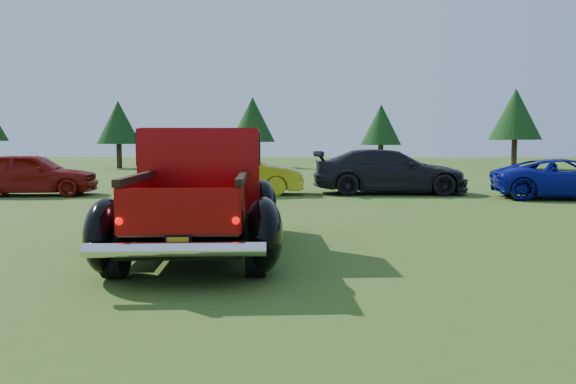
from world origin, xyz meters
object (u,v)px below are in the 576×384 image
(pickup_truck, at_px, (203,191))
(show_car_blue, at_px, (568,179))
(tree_west, at_px, (118,123))
(show_car_grey, at_px, (389,171))
(tree_mid_left, at_px, (253,120))
(show_car_yellow, at_px, (241,174))
(tree_east, at_px, (515,114))
(tree_mid_right, at_px, (381,125))
(show_car_red, at_px, (32,174))

(pickup_truck, distance_m, show_car_blue, 12.89)
(tree_west, relative_size, show_car_grey, 0.88)
(show_car_grey, relative_size, show_car_blue, 1.17)
(tree_mid_left, bearing_deg, show_car_yellow, -86.00)
(tree_west, bearing_deg, show_car_blue, -44.89)
(tree_mid_left, height_order, show_car_yellow, tree_mid_left)
(tree_east, relative_size, show_car_blue, 1.21)
(show_car_grey, distance_m, show_car_blue, 5.50)
(tree_mid_left, distance_m, tree_mid_right, 9.06)
(tree_mid_right, bearing_deg, tree_east, -3.18)
(tree_mid_left, height_order, tree_mid_right, tree_mid_left)
(tree_west, distance_m, tree_east, 27.01)
(tree_mid_left, distance_m, show_car_grey, 22.15)
(show_car_yellow, relative_size, show_car_grey, 0.81)
(show_car_red, bearing_deg, show_car_grey, -92.06)
(tree_mid_right, xyz_separation_m, show_car_blue, (2.77, -21.68, -2.35))
(tree_east, xyz_separation_m, show_car_red, (-23.33, -20.53, -2.95))
(show_car_red, xyz_separation_m, show_car_yellow, (6.83, 0.59, -0.02))
(tree_east, xyz_separation_m, pickup_truck, (-16.08, -29.50, -2.73))
(tree_mid_left, relative_size, pickup_truck, 0.92)
(show_car_blue, bearing_deg, tree_mid_left, 34.01)
(show_car_blue, bearing_deg, show_car_grey, 78.82)
(pickup_truck, relative_size, show_car_red, 1.30)
(tree_mid_right, height_order, pickup_truck, tree_mid_right)
(tree_west, height_order, tree_mid_left, tree_mid_left)
(show_car_yellow, height_order, show_car_grey, show_car_grey)
(tree_west, xyz_separation_m, pickup_truck, (10.92, -29.00, -2.18))
(tree_west, xyz_separation_m, tree_mid_left, (9.00, 2.00, 0.27))
(tree_mid_left, xyz_separation_m, show_car_grey, (6.53, -21.01, -2.63))
(show_car_yellow, distance_m, show_car_blue, 10.34)
(tree_west, distance_m, tree_mid_right, 18.03)
(tree_west, relative_size, pickup_truck, 0.85)
(tree_west, bearing_deg, show_car_red, -79.61)
(tree_west, xyz_separation_m, tree_mid_right, (18.00, 1.00, -0.14))
(tree_mid_right, xyz_separation_m, show_car_yellow, (-7.50, -20.44, -2.28))
(tree_mid_left, distance_m, show_car_blue, 25.70)
(tree_mid_right, relative_size, show_car_blue, 0.99)
(show_car_red, xyz_separation_m, show_car_blue, (17.10, -0.66, -0.09))
(tree_mid_right, distance_m, show_car_blue, 21.99)
(tree_west, height_order, show_car_grey, tree_west)
(tree_mid_left, height_order, show_car_grey, tree_mid_left)
(pickup_truck, bearing_deg, tree_mid_left, 89.43)
(show_car_red, bearing_deg, show_car_yellow, -92.05)
(tree_mid_left, distance_m, show_car_red, 22.82)
(tree_west, bearing_deg, show_car_grey, -50.75)
(tree_mid_right, bearing_deg, tree_mid_left, 173.66)
(tree_mid_left, distance_m, show_car_yellow, 21.66)
(tree_mid_right, height_order, show_car_blue, tree_mid_right)
(tree_east, bearing_deg, show_car_yellow, -129.61)
(pickup_truck, bearing_deg, tree_mid_right, 72.61)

